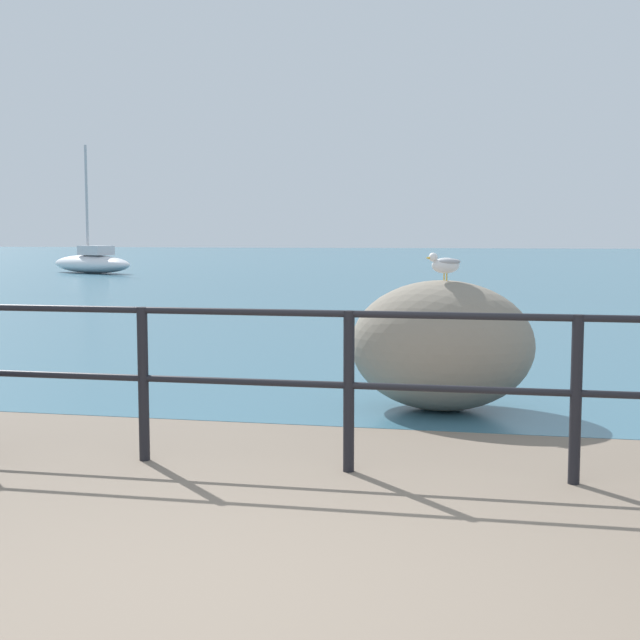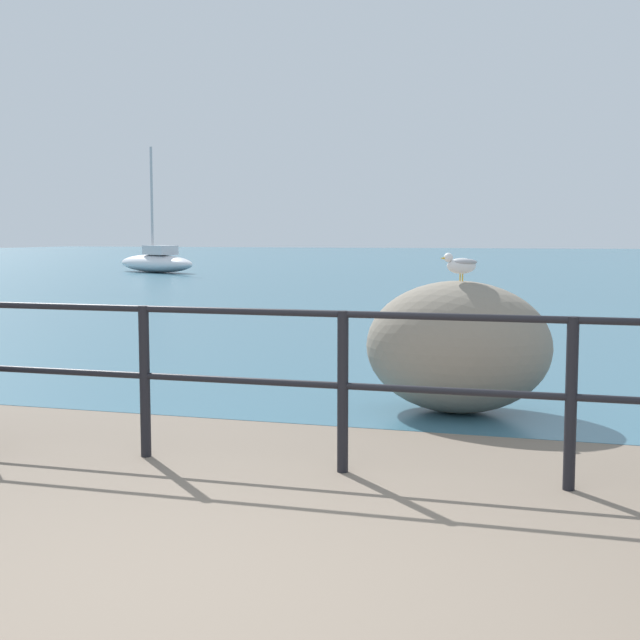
{
  "view_description": "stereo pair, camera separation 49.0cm",
  "coord_description": "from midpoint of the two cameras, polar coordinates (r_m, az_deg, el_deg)",
  "views": [
    {
      "loc": [
        0.89,
        -3.26,
        1.49
      ],
      "look_at": [
        -0.27,
        2.43,
        0.92
      ],
      "focal_mm": 48.74,
      "sensor_mm": 36.0,
      "label": 1
    },
    {
      "loc": [
        1.37,
        -3.14,
        1.49
      ],
      "look_at": [
        -0.27,
        2.43,
        0.92
      ],
      "focal_mm": 48.74,
      "sensor_mm": 36.0,
      "label": 2
    }
  ],
  "objects": [
    {
      "name": "ground_plane",
      "position": [
        23.28,
        8.68,
        1.77
      ],
      "size": [
        120.0,
        120.0,
        0.1
      ],
      "primitive_type": "cube",
      "color": "#756656"
    },
    {
      "name": "sea_surface",
      "position": [
        51.51,
        10.25,
        3.89
      ],
      "size": [
        120.0,
        90.0,
        0.01
      ],
      "primitive_type": "cube",
      "color": "#38667A",
      "rests_on": "ground_plane"
    },
    {
      "name": "promenade_railing",
      "position": [
        5.42,
        -0.68,
        -3.44
      ],
      "size": [
        8.3,
        0.07,
        1.02
      ],
      "color": "black",
      "rests_on": "ground_plane"
    },
    {
      "name": "breakwater_boulder_main",
      "position": [
        7.38,
        6.13,
        -1.69
      ],
      "size": [
        1.55,
        1.16,
        1.11
      ],
      "color": "gray",
      "rests_on": "ground"
    },
    {
      "name": "seagull",
      "position": [
        7.28,
        6.32,
        3.68
      ],
      "size": [
        0.32,
        0.25,
        0.23
      ],
      "rotation": [
        0.0,
        0.0,
        3.74
      ],
      "color": "gold",
      "rests_on": "breakwater_boulder_main"
    },
    {
      "name": "sailboat",
      "position": [
        34.77,
        -15.15,
        3.68
      ],
      "size": [
        4.5,
        3.2,
        4.9
      ],
      "rotation": [
        0.0,
        0.0,
        2.66
      ],
      "color": "white",
      "rests_on": "sea_surface"
    }
  ]
}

